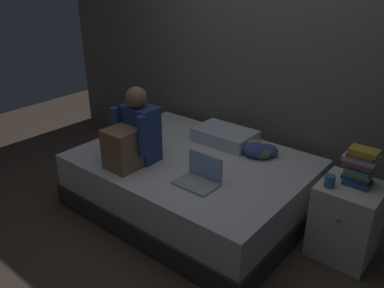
# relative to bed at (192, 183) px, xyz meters

# --- Properties ---
(ground_plane) EXTENTS (8.00, 8.00, 0.00)m
(ground_plane) POSITION_rel_bed_xyz_m (0.20, -0.30, -0.25)
(ground_plane) COLOR #47382D
(wall_back) EXTENTS (5.60, 0.10, 2.70)m
(wall_back) POSITION_rel_bed_xyz_m (0.20, 0.90, 1.10)
(wall_back) COLOR #605B56
(wall_back) RESTS_ON ground_plane
(bed) EXTENTS (2.00, 1.50, 0.51)m
(bed) POSITION_rel_bed_xyz_m (0.00, 0.00, 0.00)
(bed) COLOR #332D2B
(bed) RESTS_ON ground_plane
(nightstand) EXTENTS (0.44, 0.46, 0.60)m
(nightstand) POSITION_rel_bed_xyz_m (1.30, 0.24, 0.05)
(nightstand) COLOR beige
(nightstand) RESTS_ON ground_plane
(person_sitting) EXTENTS (0.39, 0.44, 0.66)m
(person_sitting) POSITION_rel_bed_xyz_m (-0.33, -0.37, 0.51)
(person_sitting) COLOR navy
(person_sitting) RESTS_ON bed
(laptop) EXTENTS (0.32, 0.23, 0.22)m
(laptop) POSITION_rel_bed_xyz_m (0.32, -0.30, 0.31)
(laptop) COLOR #9EA0A5
(laptop) RESTS_ON bed
(pillow) EXTENTS (0.56, 0.36, 0.13)m
(pillow) POSITION_rel_bed_xyz_m (0.03, 0.45, 0.32)
(pillow) COLOR silver
(pillow) RESTS_ON bed
(book_stack) EXTENTS (0.23, 0.17, 0.28)m
(book_stack) POSITION_rel_bed_xyz_m (1.31, 0.30, 0.49)
(book_stack) COLOR #284C84
(book_stack) RESTS_ON nightstand
(mug) EXTENTS (0.08, 0.08, 0.09)m
(mug) POSITION_rel_bed_xyz_m (1.17, 0.12, 0.39)
(mug) COLOR teal
(mug) RESTS_ON nightstand
(clothes_pile) EXTENTS (0.34, 0.26, 0.12)m
(clothes_pile) POSITION_rel_bed_xyz_m (0.42, 0.41, 0.31)
(clothes_pile) COLOR #3D4C8E
(clothes_pile) RESTS_ON bed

